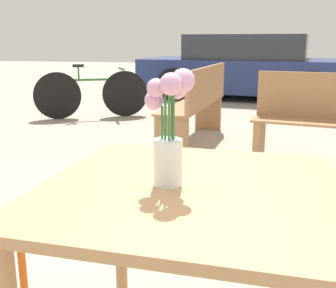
{
  "coord_description": "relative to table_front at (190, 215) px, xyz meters",
  "views": [
    {
      "loc": [
        0.17,
        -1.17,
        1.12
      ],
      "look_at": [
        -0.06,
        -0.01,
        0.83
      ],
      "focal_mm": 45.0,
      "sensor_mm": 36.0,
      "label": 1
    }
  ],
  "objects": [
    {
      "name": "bench_middle",
      "position": [
        -0.4,
        3.38,
        -0.14
      ],
      "size": [
        0.56,
        1.69,
        0.85
      ],
      "color": "#9E7047",
      "rests_on": "ground_plane"
    },
    {
      "name": "bicycle",
      "position": [
        -2.15,
        4.67,
        -0.25
      ],
      "size": [
        1.52,
        0.77,
        0.78
      ],
      "color": "black",
      "rests_on": "ground_plane"
    },
    {
      "name": "flower_vase",
      "position": [
        -0.06,
        -0.01,
        0.25
      ],
      "size": [
        0.15,
        0.14,
        0.34
      ],
      "color": "silver",
      "rests_on": "table_front"
    },
    {
      "name": "parked_car",
      "position": [
        0.03,
        7.46,
        -0.02
      ],
      "size": [
        4.25,
        2.35,
        1.23
      ],
      "color": "navy",
      "rests_on": "ground_plane"
    },
    {
      "name": "table_front",
      "position": [
        0.0,
        0.0,
        0.0
      ],
      "size": [
        0.93,
        0.93,
        0.7
      ],
      "color": "tan",
      "rests_on": "ground_plane"
    }
  ]
}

